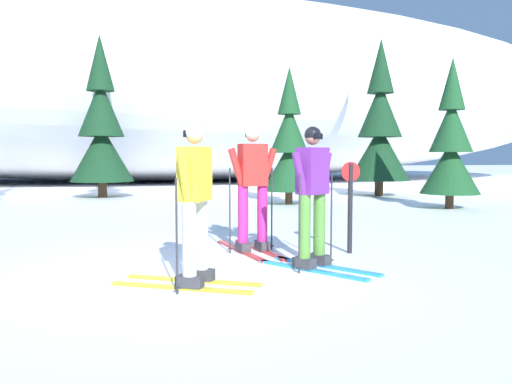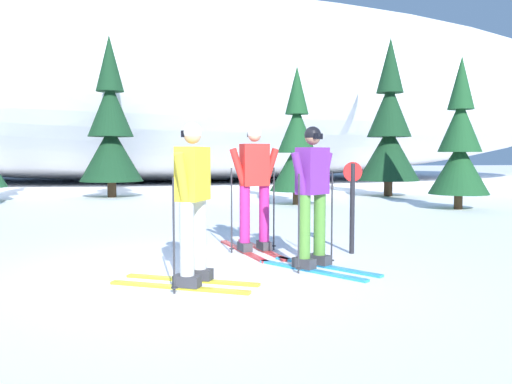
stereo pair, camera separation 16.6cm
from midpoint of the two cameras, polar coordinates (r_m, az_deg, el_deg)
name	(u,v)px [view 1 (the left image)]	position (r m, az deg, el deg)	size (l,w,h in m)	color
ground_plane	(187,274)	(6.32, -8.33, -8.87)	(120.00, 120.00, 0.00)	white
skier_purple_jacket	(313,195)	(6.48, 5.50, -0.30)	(1.26, 1.53, 1.76)	#2893CC
skier_yellow_jacket	(194,200)	(5.61, -7.59, -0.92)	(1.61, 1.12, 1.76)	gold
skier_red_jacket	(253,187)	(7.53, -1.01, 0.55)	(0.76, 1.84, 1.83)	red
pine_tree_center	(101,130)	(18.08, -16.81, 6.53)	(2.08, 2.08, 5.37)	#47301E
pine_tree_center_right	(289,147)	(14.89, 3.32, 4.93)	(1.51, 1.51, 3.92)	#47301E
pine_tree_right	(451,146)	(14.58, 20.22, 4.77)	(1.53, 1.53, 3.96)	#47301E
pine_tree_far_right	(380,131)	(18.56, 13.14, 6.56)	(2.08, 2.08, 5.40)	#47301E
snow_ridge_background	(158,94)	(29.73, -10.77, 10.44)	(50.92, 21.78, 9.52)	white
trail_marker_post	(350,201)	(7.57, 9.65, -0.99)	(0.28, 0.07, 1.31)	black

